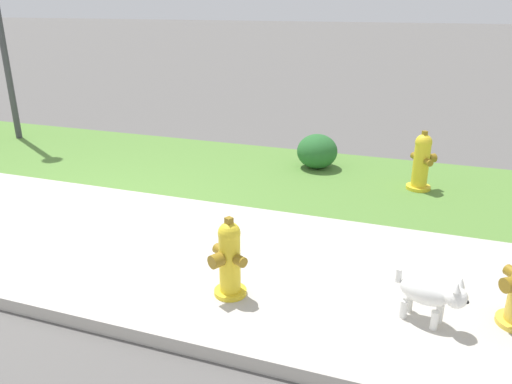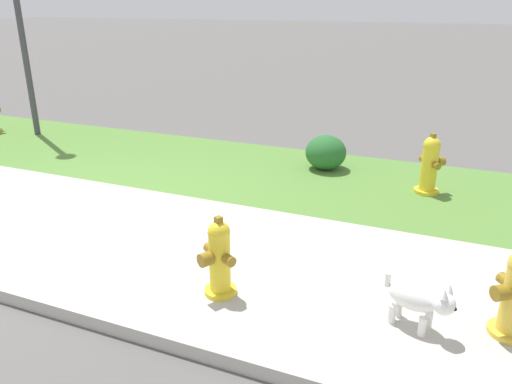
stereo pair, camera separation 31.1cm
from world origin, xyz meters
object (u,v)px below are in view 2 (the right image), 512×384
(small_white_dog, at_px, (419,299))
(shrub_bush_mid_verge, at_px, (326,152))
(fire_hydrant_by_grass_verge, at_px, (430,165))
(fire_hydrant_across_street, at_px, (219,258))

(small_white_dog, relative_size, shrub_bush_mid_verge, 0.90)
(fire_hydrant_by_grass_verge, relative_size, small_white_dog, 1.48)
(fire_hydrant_by_grass_verge, distance_m, small_white_dog, 3.14)
(fire_hydrant_by_grass_verge, bearing_deg, fire_hydrant_across_street, -60.86)
(fire_hydrant_across_street, relative_size, small_white_dog, 1.34)
(fire_hydrant_across_street, relative_size, fire_hydrant_by_grass_verge, 0.91)
(shrub_bush_mid_verge, bearing_deg, small_white_dog, -64.39)
(fire_hydrant_by_grass_verge, xyz_separation_m, shrub_bush_mid_verge, (-1.52, 0.45, -0.13))
(fire_hydrant_by_grass_verge, relative_size, shrub_bush_mid_verge, 1.32)
(fire_hydrant_across_street, distance_m, fire_hydrant_by_grass_verge, 3.57)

